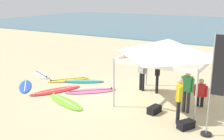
{
  "coord_description": "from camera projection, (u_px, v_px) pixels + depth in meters",
  "views": [
    {
      "loc": [
        6.05,
        -10.6,
        4.49
      ],
      "look_at": [
        -0.55,
        0.55,
        1.0
      ],
      "focal_mm": 44.79,
      "sensor_mm": 36.0,
      "label": 1
    }
  ],
  "objects": [
    {
      "name": "ground_plane",
      "position": [
        116.0,
        95.0,
        12.95
      ],
      "size": [
        80.0,
        80.0,
        0.0
      ],
      "primitive_type": "plane",
      "color": "beige"
    },
    {
      "name": "canopy_tent",
      "position": [
        169.0,
        47.0,
        11.54
      ],
      "size": [
        3.43,
        3.43,
        2.75
      ],
      "color": "#B7B7BC",
      "rests_on": "ground"
    },
    {
      "name": "surfboard_blue",
      "position": [
        25.0,
        86.0,
        14.1
      ],
      "size": [
        1.93,
        1.92,
        0.19
      ],
      "color": "blue",
      "rests_on": "ground"
    },
    {
      "name": "surfboard_pink",
      "position": [
        91.0,
        91.0,
        13.39
      ],
      "size": [
        2.28,
        2.18,
        0.19
      ],
      "color": "pink",
      "rests_on": "ground"
    },
    {
      "name": "surfboard_lime",
      "position": [
        65.0,
        102.0,
        12.04
      ],
      "size": [
        2.53,
        1.44,
        0.19
      ],
      "color": "#7AD12D",
      "rests_on": "ground"
    },
    {
      "name": "surfboard_red",
      "position": [
        56.0,
        91.0,
        13.44
      ],
      "size": [
        1.76,
        2.59,
        0.19
      ],
      "color": "red",
      "rests_on": "ground"
    },
    {
      "name": "surfboard_yellow",
      "position": [
        68.0,
        80.0,
        15.17
      ],
      "size": [
        1.93,
        2.14,
        0.19
      ],
      "color": "yellow",
      "rests_on": "ground"
    },
    {
      "name": "surfboard_white",
      "position": [
        41.0,
        75.0,
        16.13
      ],
      "size": [
        2.01,
        1.3,
        0.19
      ],
      "color": "white",
      "rests_on": "ground"
    },
    {
      "name": "surfboard_teal",
      "position": [
        82.0,
        81.0,
        14.9
      ],
      "size": [
        2.31,
        1.65,
        0.19
      ],
      "color": "#19847F",
      "rests_on": "ground"
    },
    {
      "name": "person_green",
      "position": [
        187.0,
        89.0,
        10.79
      ],
      "size": [
        0.54,
        0.29,
        1.71
      ],
      "color": "#2D2D33",
      "rests_on": "ground"
    },
    {
      "name": "person_yellow",
      "position": [
        179.0,
        97.0,
        9.9
      ],
      "size": [
        0.3,
        0.53,
        1.71
      ],
      "color": "black",
      "rests_on": "ground"
    },
    {
      "name": "person_grey",
      "position": [
        142.0,
        71.0,
        13.34
      ],
      "size": [
        0.51,
        0.34,
        1.71
      ],
      "color": "black",
      "rests_on": "ground"
    },
    {
      "name": "person_black",
      "position": [
        158.0,
        73.0,
        13.02
      ],
      "size": [
        0.32,
        0.53,
        1.71
      ],
      "color": "black",
      "rests_on": "ground"
    },
    {
      "name": "person_red",
      "position": [
        201.0,
        91.0,
        11.47
      ],
      "size": [
        0.55,
        0.25,
        1.2
      ],
      "color": "black",
      "rests_on": "ground"
    },
    {
      "name": "banner_flag",
      "position": [
        214.0,
        91.0,
        8.78
      ],
      "size": [
        0.6,
        0.36,
        3.4
      ],
      "color": "#99999E",
      "rests_on": "ground"
    },
    {
      "name": "gear_bag_near_tent",
      "position": [
        154.0,
        110.0,
        10.94
      ],
      "size": [
        0.43,
        0.65,
        0.28
      ],
      "primitive_type": "cube",
      "rotation": [
        0.0,
        0.0,
        1.38
      ],
      "color": "black",
      "rests_on": "ground"
    },
    {
      "name": "gear_bag_by_pole",
      "position": [
        186.0,
        125.0,
        9.67
      ],
      "size": [
        0.58,
        0.68,
        0.28
      ],
      "primitive_type": "cube",
      "rotation": [
        0.0,
        0.0,
        1.05
      ],
      "color": "black",
      "rests_on": "ground"
    }
  ]
}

